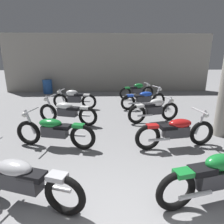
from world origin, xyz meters
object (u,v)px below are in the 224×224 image
at_px(motorcycle_left_row_0, 21,180).
at_px(motorcycle_right_row_1, 176,131).
at_px(motorcycle_right_row_0, 213,177).
at_px(motorcycle_left_row_3, 74,99).
at_px(motorcycle_left_row_1, 54,131).
at_px(motorcycle_right_row_2, 154,110).
at_px(oil_drum, 48,87).
at_px(motorcycle_right_row_3, 144,99).
at_px(motorcycle_left_row_2, 67,111).
at_px(motorcycle_right_row_4, 137,91).

distance_m(motorcycle_left_row_0, motorcycle_right_row_1, 3.68).
relative_size(motorcycle_right_row_0, motorcycle_right_row_1, 0.90).
distance_m(motorcycle_left_row_3, motorcycle_right_row_0, 6.65).
xyz_separation_m(motorcycle_left_row_1, motorcycle_right_row_2, (3.06, 1.87, 0.01)).
bearing_deg(motorcycle_left_row_0, oil_drum, 103.13).
bearing_deg(motorcycle_right_row_3, oil_drum, 144.42).
height_order(motorcycle_left_row_2, motorcycle_right_row_1, same).
relative_size(motorcycle_left_row_0, motorcycle_right_row_2, 1.08).
distance_m(motorcycle_left_row_3, motorcycle_right_row_1, 5.06).
bearing_deg(motorcycle_right_row_3, motorcycle_left_row_2, -147.87).
bearing_deg(motorcycle_right_row_0, motorcycle_left_row_3, 117.45).
bearing_deg(motorcycle_right_row_4, motorcycle_right_row_0, -90.29).
xyz_separation_m(motorcycle_left_row_1, oil_drum, (-2.24, 7.46, -0.03)).
relative_size(motorcycle_left_row_1, oil_drum, 2.52).
bearing_deg(motorcycle_left_row_2, motorcycle_right_row_4, 52.00).
bearing_deg(motorcycle_left_row_1, motorcycle_left_row_3, 90.72).
height_order(motorcycle_left_row_3, oil_drum, motorcycle_left_row_3).
distance_m(motorcycle_left_row_2, motorcycle_right_row_4, 4.96).
xyz_separation_m(motorcycle_right_row_1, motorcycle_right_row_2, (-0.07, 2.01, 0.01)).
height_order(motorcycle_right_row_3, oil_drum, motorcycle_right_row_3).
bearing_deg(motorcycle_right_row_0, oil_drum, 118.76).
distance_m(motorcycle_right_row_1, motorcycle_right_row_2, 2.02).
distance_m(motorcycle_left_row_2, oil_drum, 6.11).
bearing_deg(motorcycle_left_row_3, motorcycle_left_row_2, -88.56).
bearing_deg(motorcycle_left_row_3, motorcycle_left_row_1, -89.28).
bearing_deg(motorcycle_right_row_1, motorcycle_left_row_0, -148.86).
height_order(motorcycle_left_row_2, motorcycle_right_row_0, motorcycle_left_row_2).
relative_size(motorcycle_left_row_0, motorcycle_left_row_2, 0.99).
relative_size(motorcycle_right_row_1, motorcycle_right_row_2, 1.12).
relative_size(motorcycle_left_row_0, motorcycle_right_row_0, 1.08).
height_order(motorcycle_left_row_1, motorcycle_right_row_4, motorcycle_left_row_1).
bearing_deg(motorcycle_right_row_0, motorcycle_left_row_2, 127.84).
bearing_deg(motorcycle_right_row_4, motorcycle_left_row_1, -118.29).
distance_m(motorcycle_left_row_3, motorcycle_right_row_4, 3.63).
xyz_separation_m(motorcycle_left_row_1, motorcycle_right_row_1, (3.13, -0.14, 0.00)).
xyz_separation_m(motorcycle_left_row_3, motorcycle_right_row_0, (3.06, -5.90, 0.00)).
bearing_deg(motorcycle_right_row_2, motorcycle_right_row_1, -87.92).
bearing_deg(motorcycle_right_row_4, motorcycle_right_row_1, -89.26).
relative_size(motorcycle_left_row_0, motorcycle_right_row_4, 1.08).
height_order(motorcycle_right_row_0, oil_drum, motorcycle_right_row_0).
xyz_separation_m(motorcycle_right_row_3, oil_drum, (-5.28, 3.78, -0.03)).
xyz_separation_m(motorcycle_left_row_2, motorcycle_left_row_3, (-0.05, 2.02, 0.01)).
xyz_separation_m(motorcycle_left_row_0, motorcycle_right_row_0, (3.03, -0.06, 0.01)).
distance_m(motorcycle_right_row_0, motorcycle_right_row_1, 1.97).
distance_m(motorcycle_left_row_3, motorcycle_right_row_2, 3.65).
bearing_deg(motorcycle_left_row_1, motorcycle_left_row_2, 89.89).
height_order(motorcycle_right_row_0, motorcycle_right_row_2, same).
height_order(motorcycle_left_row_1, motorcycle_left_row_2, same).
distance_m(motorcycle_left_row_0, oil_drum, 9.76).
bearing_deg(motorcycle_right_row_3, motorcycle_right_row_2, -89.64).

